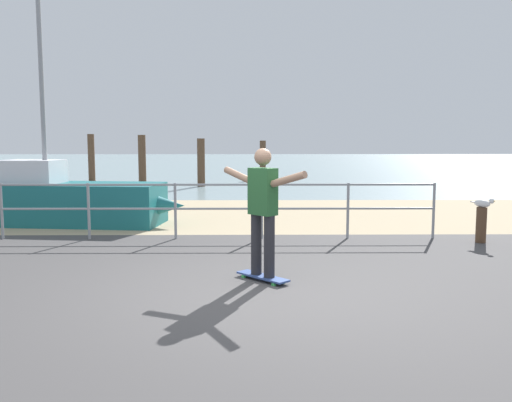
# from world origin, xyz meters

# --- Properties ---
(ground_plane) EXTENTS (24.00, 10.00, 0.04)m
(ground_plane) POSITION_xyz_m (0.00, -1.00, 0.00)
(ground_plane) COLOR #474444
(ground_plane) RESTS_ON ground
(beach_strip) EXTENTS (24.00, 6.00, 0.04)m
(beach_strip) POSITION_xyz_m (0.00, 7.00, 0.00)
(beach_strip) COLOR tan
(beach_strip) RESTS_ON ground
(sea_surface) EXTENTS (72.00, 50.00, 0.04)m
(sea_surface) POSITION_xyz_m (0.00, 35.00, 0.00)
(sea_surface) COLOR #849EA3
(sea_surface) RESTS_ON ground
(railing_fence) EXTENTS (11.15, 0.05, 1.05)m
(railing_fence) POSITION_xyz_m (-2.18, 3.60, 0.70)
(railing_fence) COLOR gray
(railing_fence) RESTS_ON ground
(sailboat) EXTENTS (5.04, 1.91, 5.34)m
(sailboat) POSITION_xyz_m (-3.97, 5.42, 0.52)
(sailboat) COLOR #19666B
(sailboat) RESTS_ON ground
(skateboard) EXTENTS (0.69, 0.72, 0.08)m
(skateboard) POSITION_xyz_m (0.14, 0.58, 0.07)
(skateboard) COLOR #334C8C
(skateboard) RESTS_ON ground
(skateboarder) EXTENTS (1.05, 1.12, 1.65)m
(skateboarder) POSITION_xyz_m (0.14, 0.58, 1.02)
(skateboarder) COLOR #26262B
(skateboarder) RESTS_ON skateboard
(bollard_short) EXTENTS (0.18, 0.18, 0.65)m
(bollard_short) POSITION_xyz_m (4.08, 3.17, 0.33)
(bollard_short) COLOR #513826
(bollard_short) RESTS_ON ground
(seagull) EXTENTS (0.28, 0.45, 0.18)m
(seagull) POSITION_xyz_m (4.09, 3.15, 0.73)
(seagull) COLOR white
(seagull) RESTS_ON bollard_short
(groyne_post_0) EXTENTS (0.29, 0.29, 2.06)m
(groyne_post_0) POSITION_xyz_m (-6.89, 17.53, 1.03)
(groyne_post_0) COLOR #513826
(groyne_post_0) RESTS_ON ground
(groyne_post_1) EXTENTS (0.31, 0.31, 2.01)m
(groyne_post_1) POSITION_xyz_m (-4.40, 16.00, 1.01)
(groyne_post_1) COLOR #513826
(groyne_post_1) RESTS_ON ground
(groyne_post_2) EXTENTS (0.30, 0.30, 1.87)m
(groyne_post_2) POSITION_xyz_m (-1.91, 14.90, 0.93)
(groyne_post_2) COLOR #513826
(groyne_post_2) RESTS_ON ground
(groyne_post_3) EXTENTS (0.28, 0.28, 1.77)m
(groyne_post_3) POSITION_xyz_m (0.59, 19.07, 0.89)
(groyne_post_3) COLOR #513826
(groyne_post_3) RESTS_ON ground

